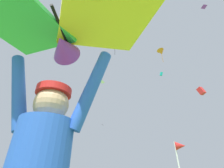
{
  "coord_description": "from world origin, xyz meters",
  "views": [
    {
      "loc": [
        0.4,
        -1.08,
        1.06
      ],
      "look_at": [
        -0.2,
        1.93,
        2.88
      ],
      "focal_mm": 25.78,
      "sensor_mm": 36.0,
      "label": 1
    }
  ],
  "objects_px": {
    "distant_kite_purple_high_left": "(204,7)",
    "marker_flag": "(181,151)",
    "distant_kite_white_mid_left": "(102,82)",
    "distant_kite_red_mid_right": "(201,91)",
    "distant_kite_teal_low_right": "(161,74)",
    "held_stunt_kite": "(63,30)",
    "distant_kite_orange_far_center": "(125,29)",
    "distant_kite_orange_low_left": "(161,52)",
    "distant_kite_black_overhead_distant": "(115,47)",
    "distant_kite_black_high_right": "(103,125)"
  },
  "relations": [
    {
      "from": "distant_kite_purple_high_left",
      "to": "marker_flag",
      "type": "bearing_deg",
      "value": -134.97
    },
    {
      "from": "distant_kite_white_mid_left",
      "to": "distant_kite_red_mid_right",
      "type": "bearing_deg",
      "value": 21.23
    },
    {
      "from": "distant_kite_teal_low_right",
      "to": "marker_flag",
      "type": "distance_m",
      "value": 34.14
    },
    {
      "from": "held_stunt_kite",
      "to": "distant_kite_orange_far_center",
      "type": "height_order",
      "value": "distant_kite_orange_far_center"
    },
    {
      "from": "distant_kite_orange_far_center",
      "to": "distant_kite_purple_high_left",
      "type": "height_order",
      "value": "distant_kite_orange_far_center"
    },
    {
      "from": "held_stunt_kite",
      "to": "distant_kite_orange_far_center",
      "type": "bearing_deg",
      "value": 92.75
    },
    {
      "from": "distant_kite_white_mid_left",
      "to": "marker_flag",
      "type": "height_order",
      "value": "distant_kite_white_mid_left"
    },
    {
      "from": "distant_kite_purple_high_left",
      "to": "distant_kite_orange_low_left",
      "type": "bearing_deg",
      "value": 138.63
    },
    {
      "from": "distant_kite_black_overhead_distant",
      "to": "held_stunt_kite",
      "type": "bearing_deg",
      "value": -82.25
    },
    {
      "from": "distant_kite_orange_low_left",
      "to": "distant_kite_black_overhead_distant",
      "type": "bearing_deg",
      "value": -155.38
    },
    {
      "from": "distant_kite_red_mid_right",
      "to": "distant_kite_white_mid_left",
      "type": "relative_size",
      "value": 1.78
    },
    {
      "from": "distant_kite_orange_far_center",
      "to": "distant_kite_red_mid_right",
      "type": "bearing_deg",
      "value": 33.46
    },
    {
      "from": "distant_kite_orange_far_center",
      "to": "distant_kite_red_mid_right",
      "type": "height_order",
      "value": "distant_kite_orange_far_center"
    },
    {
      "from": "distant_kite_black_high_right",
      "to": "marker_flag",
      "type": "relative_size",
      "value": 0.36
    },
    {
      "from": "marker_flag",
      "to": "distant_kite_white_mid_left",
      "type": "bearing_deg",
      "value": 114.25
    },
    {
      "from": "distant_kite_orange_far_center",
      "to": "distant_kite_black_overhead_distant",
      "type": "relative_size",
      "value": 0.71
    },
    {
      "from": "distant_kite_white_mid_left",
      "to": "distant_kite_black_high_right",
      "type": "distance_m",
      "value": 14.46
    },
    {
      "from": "distant_kite_orange_far_center",
      "to": "distant_kite_purple_high_left",
      "type": "distance_m",
      "value": 11.7
    },
    {
      "from": "distant_kite_orange_far_center",
      "to": "distant_kite_purple_high_left",
      "type": "xyz_separation_m",
      "value": [
        8.17,
        -6.06,
        -5.79
      ]
    },
    {
      "from": "distant_kite_orange_far_center",
      "to": "distant_kite_red_mid_right",
      "type": "relative_size",
      "value": 0.78
    },
    {
      "from": "distant_kite_orange_far_center",
      "to": "marker_flag",
      "type": "height_order",
      "value": "distant_kite_orange_far_center"
    },
    {
      "from": "distant_kite_orange_far_center",
      "to": "distant_kite_black_high_right",
      "type": "distance_m",
      "value": 19.74
    },
    {
      "from": "held_stunt_kite",
      "to": "distant_kite_black_high_right",
      "type": "xyz_separation_m",
      "value": [
        -7.86,
        31.57,
        8.76
      ]
    },
    {
      "from": "distant_kite_red_mid_right",
      "to": "distant_kite_black_overhead_distant",
      "type": "bearing_deg",
      "value": -134.07
    },
    {
      "from": "held_stunt_kite",
      "to": "distant_kite_purple_high_left",
      "type": "distance_m",
      "value": 18.15
    },
    {
      "from": "distant_kite_teal_low_right",
      "to": "distant_kite_black_overhead_distant",
      "type": "height_order",
      "value": "distant_kite_teal_low_right"
    },
    {
      "from": "distant_kite_teal_low_right",
      "to": "distant_kite_white_mid_left",
      "type": "xyz_separation_m",
      "value": [
        -10.24,
        -13.82,
        -9.19
      ]
    },
    {
      "from": "distant_kite_orange_far_center",
      "to": "distant_kite_orange_low_left",
      "type": "distance_m",
      "value": 9.07
    },
    {
      "from": "distant_kite_purple_high_left",
      "to": "marker_flag",
      "type": "height_order",
      "value": "distant_kite_purple_high_left"
    },
    {
      "from": "held_stunt_kite",
      "to": "distant_kite_teal_low_right",
      "type": "bearing_deg",
      "value": 79.63
    },
    {
      "from": "held_stunt_kite",
      "to": "distant_kite_teal_low_right",
      "type": "distance_m",
      "value": 37.6
    },
    {
      "from": "distant_kite_orange_far_center",
      "to": "held_stunt_kite",
      "type": "bearing_deg",
      "value": -87.25
    },
    {
      "from": "held_stunt_kite",
      "to": "distant_kite_orange_far_center",
      "type": "relative_size",
      "value": 1.56
    },
    {
      "from": "distant_kite_teal_low_right",
      "to": "distant_kite_white_mid_left",
      "type": "relative_size",
      "value": 1.26
    },
    {
      "from": "distant_kite_orange_far_center",
      "to": "distant_kite_white_mid_left",
      "type": "distance_m",
      "value": 9.19
    },
    {
      "from": "distant_kite_red_mid_right",
      "to": "distant_kite_purple_high_left",
      "type": "relative_size",
      "value": 2.46
    },
    {
      "from": "distant_kite_black_high_right",
      "to": "marker_flag",
      "type": "height_order",
      "value": "distant_kite_black_high_right"
    },
    {
      "from": "distant_kite_black_high_right",
      "to": "distant_kite_purple_high_left",
      "type": "distance_m",
      "value": 26.66
    },
    {
      "from": "distant_kite_orange_low_left",
      "to": "marker_flag",
      "type": "distance_m",
      "value": 15.09
    },
    {
      "from": "held_stunt_kite",
      "to": "distant_kite_purple_high_left",
      "type": "relative_size",
      "value": 3.0
    },
    {
      "from": "distant_kite_red_mid_right",
      "to": "distant_kite_purple_high_left",
      "type": "xyz_separation_m",
      "value": [
        -2.41,
        -13.05,
        2.54
      ]
    },
    {
      "from": "held_stunt_kite",
      "to": "distant_kite_orange_far_center",
      "type": "distance_m",
      "value": 24.9
    },
    {
      "from": "distant_kite_orange_far_center",
      "to": "distant_kite_teal_low_right",
      "type": "height_order",
      "value": "distant_kite_teal_low_right"
    },
    {
      "from": "distant_kite_orange_far_center",
      "to": "distant_kite_black_high_right",
      "type": "xyz_separation_m",
      "value": [
        -7.08,
        15.38,
        -10.14
      ]
    },
    {
      "from": "held_stunt_kite",
      "to": "distant_kite_red_mid_right",
      "type": "distance_m",
      "value": 27.3
    },
    {
      "from": "distant_kite_black_overhead_distant",
      "to": "marker_flag",
      "type": "height_order",
      "value": "distant_kite_black_overhead_distant"
    },
    {
      "from": "distant_kite_teal_low_right",
      "to": "marker_flag",
      "type": "xyz_separation_m",
      "value": [
        -4.22,
        -27.18,
        -20.23
      ]
    },
    {
      "from": "distant_kite_teal_low_right",
      "to": "distant_kite_purple_high_left",
      "type": "height_order",
      "value": "distant_kite_teal_low_right"
    },
    {
      "from": "distant_kite_white_mid_left",
      "to": "distant_kite_black_high_right",
      "type": "relative_size",
      "value": 1.08
    },
    {
      "from": "distant_kite_orange_low_left",
      "to": "marker_flag",
      "type": "xyz_separation_m",
      "value": [
        -1.82,
        -9.43,
        -11.64
      ]
    }
  ]
}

